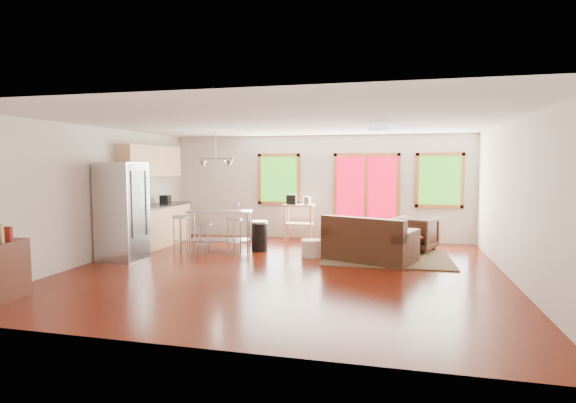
% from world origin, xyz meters
% --- Properties ---
extents(floor, '(7.50, 7.00, 0.02)m').
position_xyz_m(floor, '(0.00, 0.00, -0.01)').
color(floor, '#3B0D04').
rests_on(floor, ground).
extents(ceiling, '(7.50, 7.00, 0.02)m').
position_xyz_m(ceiling, '(0.00, 0.00, 2.61)').
color(ceiling, silver).
rests_on(ceiling, ground).
extents(back_wall, '(7.50, 0.02, 2.60)m').
position_xyz_m(back_wall, '(0.00, 3.51, 1.30)').
color(back_wall, beige).
rests_on(back_wall, ground).
extents(left_wall, '(0.02, 7.00, 2.60)m').
position_xyz_m(left_wall, '(-3.76, 0.00, 1.30)').
color(left_wall, beige).
rests_on(left_wall, ground).
extents(right_wall, '(0.02, 7.00, 2.60)m').
position_xyz_m(right_wall, '(3.76, 0.00, 1.30)').
color(right_wall, beige).
rests_on(right_wall, ground).
extents(front_wall, '(7.50, 0.02, 2.60)m').
position_xyz_m(front_wall, '(0.00, -3.51, 1.30)').
color(front_wall, beige).
rests_on(front_wall, ground).
extents(window_left, '(1.10, 0.05, 1.30)m').
position_xyz_m(window_left, '(-1.00, 3.46, 1.50)').
color(window_left, '#1F5310').
rests_on(window_left, back_wall).
extents(french_doors, '(1.60, 0.05, 2.10)m').
position_xyz_m(french_doors, '(1.20, 3.46, 1.10)').
color(french_doors, '#AB071E').
rests_on(french_doors, back_wall).
extents(window_right, '(1.10, 0.05, 1.30)m').
position_xyz_m(window_right, '(2.90, 3.46, 1.50)').
color(window_right, '#1F5310').
rests_on(window_right, back_wall).
extents(rug, '(2.54, 1.99, 0.02)m').
position_xyz_m(rug, '(1.76, 1.47, 0.01)').
color(rug, '#3E5335').
rests_on(rug, floor).
extents(loveseat, '(1.89, 1.47, 0.89)m').
position_xyz_m(loveseat, '(1.42, 1.09, 0.35)').
color(loveseat, '#321D12').
rests_on(loveseat, floor).
extents(coffee_table, '(1.16, 0.75, 0.44)m').
position_xyz_m(coffee_table, '(1.80, 2.01, 0.38)').
color(coffee_table, '#3B190D').
rests_on(coffee_table, floor).
extents(armchair, '(1.03, 1.00, 0.82)m').
position_xyz_m(armchair, '(2.34, 2.42, 0.41)').
color(armchair, '#321D12').
rests_on(armchair, floor).
extents(ottoman, '(0.78, 0.78, 0.43)m').
position_xyz_m(ottoman, '(1.21, 2.38, 0.21)').
color(ottoman, '#321D12').
rests_on(ottoman, floor).
extents(pouf, '(0.52, 0.52, 0.35)m').
position_xyz_m(pouf, '(0.25, 1.26, 0.17)').
color(pouf, beige).
rests_on(pouf, floor).
extents(vase, '(0.26, 0.27, 0.35)m').
position_xyz_m(vase, '(1.69, 1.84, 0.53)').
color(vase, silver).
rests_on(vase, coffee_table).
extents(book, '(0.20, 0.05, 0.27)m').
position_xyz_m(book, '(2.24, 1.68, 0.54)').
color(book, maroon).
rests_on(book, coffee_table).
extents(cabinets, '(0.64, 2.24, 2.30)m').
position_xyz_m(cabinets, '(-3.49, 1.70, 0.93)').
color(cabinets, tan).
rests_on(cabinets, floor).
extents(refrigerator, '(0.81, 0.77, 1.91)m').
position_xyz_m(refrigerator, '(-3.29, 0.13, 0.96)').
color(refrigerator, '#B7BABC').
rests_on(refrigerator, floor).
extents(island, '(1.46, 0.83, 0.87)m').
position_xyz_m(island, '(-1.81, 1.48, 0.60)').
color(island, '#B7BABC').
rests_on(island, floor).
extents(cup, '(0.17, 0.15, 0.14)m').
position_xyz_m(cup, '(-1.40, 1.41, 1.02)').
color(cup, silver).
rests_on(cup, island).
extents(bar_stool_a, '(0.44, 0.44, 0.77)m').
position_xyz_m(bar_stool_a, '(-2.58, 1.14, 0.58)').
color(bar_stool_a, '#B7BABC').
rests_on(bar_stool_a, floor).
extents(bar_stool_b, '(0.34, 0.34, 0.65)m').
position_xyz_m(bar_stool_b, '(-1.98, 1.03, 0.48)').
color(bar_stool_b, '#B7BABC').
rests_on(bar_stool_b, floor).
extents(bar_stool_c, '(0.46, 0.46, 0.74)m').
position_xyz_m(bar_stool_c, '(-1.41, 1.26, 0.55)').
color(bar_stool_c, '#B7BABC').
rests_on(bar_stool_c, floor).
extents(trash_can, '(0.44, 0.44, 0.65)m').
position_xyz_m(trash_can, '(-0.95, 1.62, 0.33)').
color(trash_can, black).
rests_on(trash_can, floor).
extents(kitchen_cart, '(0.76, 0.51, 1.13)m').
position_xyz_m(kitchen_cart, '(-0.41, 3.08, 0.77)').
color(kitchen_cart, tan).
rests_on(kitchen_cart, floor).
extents(ceiling_flush, '(0.35, 0.35, 0.12)m').
position_xyz_m(ceiling_flush, '(1.60, 0.60, 2.53)').
color(ceiling_flush, white).
rests_on(ceiling_flush, ceiling).
extents(pendant_light, '(0.80, 0.18, 0.79)m').
position_xyz_m(pendant_light, '(-1.90, 1.50, 1.90)').
color(pendant_light, gray).
rests_on(pendant_light, ceiling).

